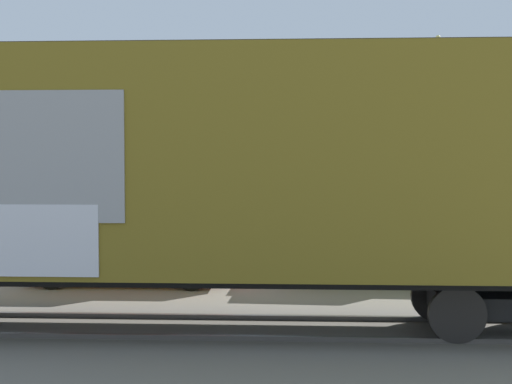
{
  "coord_description": "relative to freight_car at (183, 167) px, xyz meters",
  "views": [
    {
      "loc": [
        1.41,
        -11.22,
        2.85
      ],
      "look_at": [
        1.0,
        2.69,
        2.25
      ],
      "focal_mm": 46.08,
      "sensor_mm": 36.0,
      "label": 1
    }
  ],
  "objects": [
    {
      "name": "parked_car_red",
      "position": [
        -1.96,
        4.34,
        -1.89
      ],
      "size": [
        4.75,
        2.1,
        1.78
      ],
      "color": "#B21E1E",
      "rests_on": "ground_plane"
    },
    {
      "name": "hillside",
      "position": [
        0.19,
        76.37,
        2.44
      ],
      "size": [
        152.36,
        31.42,
        14.97
      ],
      "color": "silver",
      "rests_on": "ground_plane"
    },
    {
      "name": "freight_car",
      "position": [
        0.0,
        0.0,
        0.0
      ],
      "size": [
        14.87,
        3.12,
        4.93
      ],
      "color": "olive",
      "rests_on": "ground_plane"
    },
    {
      "name": "track",
      "position": [
        0.88,
        -0.01,
        -2.75
      ],
      "size": [
        60.02,
        3.31,
        0.08
      ],
      "color": "#4C4742",
      "rests_on": "ground_plane"
    },
    {
      "name": "ground_plane",
      "position": [
        0.17,
        0.0,
        -2.79
      ],
      "size": [
        260.0,
        260.0,
        0.0
      ],
      "primitive_type": "plane",
      "color": "slate"
    },
    {
      "name": "flagpole",
      "position": [
        7.54,
        12.57,
        1.82
      ],
      "size": [
        1.26,
        0.72,
        7.42
      ],
      "color": "silver",
      "rests_on": "ground_plane"
    },
    {
      "name": "parked_car_green",
      "position": [
        3.88,
        4.56,
        -1.92
      ],
      "size": [
        4.72,
        2.13,
        1.73
      ],
      "color": "#1E5933",
      "rests_on": "ground_plane"
    }
  ]
}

